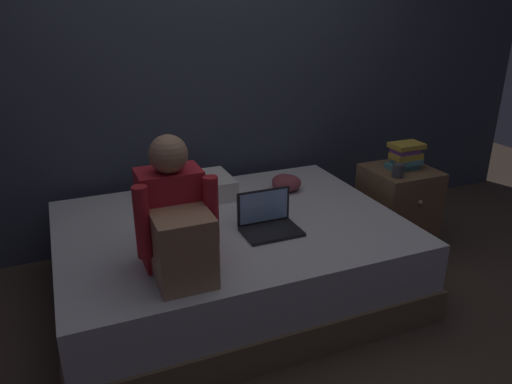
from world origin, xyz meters
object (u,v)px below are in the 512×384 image
at_px(bed, 231,257).
at_px(book_stack, 405,156).
at_px(clothes_pile, 286,182).
at_px(pillow, 189,189).
at_px(laptop, 268,221).
at_px(mug, 398,170).
at_px(nightstand, 397,208).
at_px(person_sitting, 176,222).

xyz_separation_m(bed, book_stack, (1.32, 0.10, 0.45)).
height_order(book_stack, clothes_pile, book_stack).
bearing_deg(pillow, laptop, -65.96).
bearing_deg(mug, bed, 179.03).
distance_m(bed, laptop, 0.38).
bearing_deg(nightstand, bed, -175.59).
xyz_separation_m(book_stack, mug, (-0.15, -0.12, -0.05)).
bearing_deg(clothes_pile, mug, -29.47).
relative_size(nightstand, mug, 6.62).
bearing_deg(person_sitting, mug, 13.74).
xyz_separation_m(nightstand, book_stack, (0.02, -0.00, 0.39)).
bearing_deg(pillow, bed, -75.01).
height_order(bed, clothes_pile, clothes_pile).
distance_m(bed, clothes_pile, 0.69).
height_order(laptop, book_stack, book_stack).
distance_m(nightstand, laptop, 1.19).
relative_size(nightstand, laptop, 1.86).
bearing_deg(laptop, mug, 9.28).
bearing_deg(book_stack, clothes_pile, 162.79).
relative_size(nightstand, pillow, 1.06).
bearing_deg(mug, person_sitting, -166.26).
bearing_deg(clothes_pile, nightstand, -17.47).
height_order(bed, nightstand, nightstand).
height_order(nightstand, clothes_pile, nightstand).
relative_size(laptop, pillow, 0.57).
xyz_separation_m(person_sitting, mug, (1.58, 0.39, -0.08)).
relative_size(laptop, book_stack, 1.39).
bearing_deg(laptop, person_sitting, -158.85).
bearing_deg(person_sitting, bed, 44.62).
relative_size(person_sitting, book_stack, 2.85).
bearing_deg(person_sitting, clothes_pile, 38.59).
height_order(pillow, book_stack, book_stack).
distance_m(bed, nightstand, 1.31).
distance_m(person_sitting, pillow, 0.92).
bearing_deg(nightstand, person_sitting, -163.51).
bearing_deg(nightstand, mug, -137.31).
bearing_deg(bed, clothes_pile, 33.05).
bearing_deg(clothes_pile, pillow, 170.65).
xyz_separation_m(nightstand, laptop, (-1.14, -0.28, 0.23)).
bearing_deg(nightstand, laptop, -165.96).
height_order(book_stack, mug, book_stack).
bearing_deg(bed, nightstand, 4.41).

